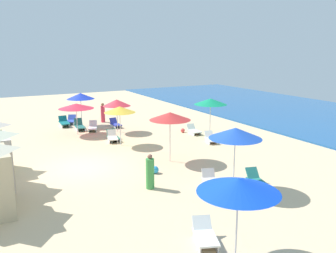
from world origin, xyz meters
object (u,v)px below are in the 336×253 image
(beachgoer_2, at_px, (150,173))
(umbrella_4, at_px, (235,133))
(lounge_chair_2_0, at_px, (71,121))
(lounge_chair_6_0, at_px, (211,139))
(lounge_chair_7_0, at_px, (115,124))
(umbrella_0, at_px, (238,185))
(lounge_chair_6_1, at_px, (194,130))
(lounge_chair_4_0, at_px, (257,182))
(beach_ball_1, at_px, (114,123))
(lounge_chair_4_1, at_px, (211,181))
(lounge_chair_0_0, at_px, (205,235))
(lounge_chair_2_1, at_px, (64,123))
(umbrella_1, at_px, (120,110))
(umbrella_7, at_px, (117,103))
(umbrella_3, at_px, (76,106))
(lounge_chair_3_0, at_px, (93,127))
(beach_ball_2, at_px, (183,130))
(beachgoer_0, at_px, (103,113))
(lounge_chair_3_1, at_px, (80,126))
(lounge_chair_1_1, at_px, (113,137))
(umbrella_2, at_px, (81,96))
(umbrella_5, at_px, (170,116))
(umbrella_6, at_px, (211,102))
(lounge_chair_1_0, at_px, (113,137))
(beach_ball_0, at_px, (155,170))

(beachgoer_2, bearing_deg, umbrella_4, -40.95)
(lounge_chair_2_0, relative_size, umbrella_4, 0.52)
(lounge_chair_6_0, relative_size, lounge_chair_7_0, 1.21)
(umbrella_0, distance_m, lounge_chair_6_1, 15.57)
(lounge_chair_4_0, bearing_deg, beach_ball_1, 108.81)
(lounge_chair_4_1, xyz_separation_m, lounge_chair_7_0, (-13.41, 0.45, -0.04))
(lounge_chair_0_0, distance_m, lounge_chair_2_1, 19.38)
(umbrella_1, height_order, lounge_chair_6_0, umbrella_1)
(beachgoer_2, bearing_deg, umbrella_7, 67.00)
(umbrella_0, height_order, umbrella_4, umbrella_4)
(umbrella_0, relative_size, lounge_chair_4_1, 1.88)
(lounge_chair_6_1, height_order, lounge_chair_7_0, lounge_chair_7_0)
(umbrella_3, height_order, umbrella_4, umbrella_4)
(lounge_chair_3_0, height_order, beach_ball_1, lounge_chair_3_0)
(lounge_chair_2_1, distance_m, umbrella_3, 3.58)
(umbrella_7, bearing_deg, lounge_chair_4_0, 7.73)
(lounge_chair_4_0, xyz_separation_m, umbrella_7, (-12.81, -1.74, 1.87))
(lounge_chair_7_0, bearing_deg, beach_ball_2, -50.16)
(umbrella_7, relative_size, beachgoer_0, 1.51)
(lounge_chair_3_1, bearing_deg, lounge_chair_1_1, -71.03)
(lounge_chair_3_0, bearing_deg, umbrella_4, -61.94)
(umbrella_2, height_order, lounge_chair_6_0, umbrella_2)
(umbrella_3, distance_m, lounge_chair_7_0, 3.73)
(lounge_chair_3_1, distance_m, umbrella_7, 3.52)
(umbrella_4, bearing_deg, lounge_chair_2_0, -170.23)
(lounge_chair_3_1, xyz_separation_m, umbrella_7, (1.98, 2.24, 1.87))
(lounge_chair_2_0, height_order, lounge_chair_7_0, lounge_chair_7_0)
(lounge_chair_4_0, bearing_deg, lounge_chair_0_0, -134.55)
(umbrella_1, xyz_separation_m, umbrella_5, (4.32, 1.19, 0.21))
(umbrella_0, height_order, umbrella_6, umbrella_6)
(umbrella_0, xyz_separation_m, umbrella_1, (-13.26, 1.47, -0.01))
(lounge_chair_1_0, distance_m, umbrella_4, 10.62)
(lounge_chair_2_1, bearing_deg, lounge_chair_3_0, -56.73)
(lounge_chair_1_0, height_order, lounge_chair_4_0, lounge_chair_4_0)
(lounge_chair_0_0, bearing_deg, beachgoer_2, 106.01)
(lounge_chair_1_1, bearing_deg, lounge_chair_1_0, -115.97)
(lounge_chair_7_0, bearing_deg, beachgoer_2, -106.08)
(lounge_chair_1_0, height_order, umbrella_2, umbrella_2)
(lounge_chair_3_0, bearing_deg, lounge_chair_6_0, -30.17)
(umbrella_6, bearing_deg, lounge_chair_3_0, -131.41)
(umbrella_2, distance_m, lounge_chair_7_0, 3.44)
(umbrella_4, relative_size, umbrella_6, 1.03)
(umbrella_0, height_order, lounge_chair_0_0, umbrella_0)
(lounge_chair_6_1, bearing_deg, lounge_chair_3_0, 151.53)
(beach_ball_0, bearing_deg, umbrella_0, -8.34)
(umbrella_3, relative_size, lounge_chair_4_0, 1.52)
(lounge_chair_4_1, bearing_deg, lounge_chair_7_0, 107.45)
(umbrella_0, height_order, umbrella_1, umbrella_0)
(umbrella_1, height_order, umbrella_3, umbrella_1)
(umbrella_0, distance_m, umbrella_7, 16.87)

